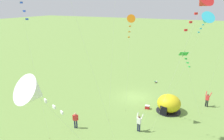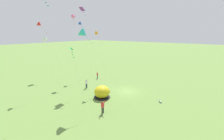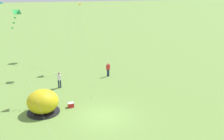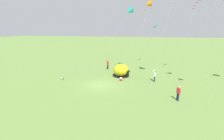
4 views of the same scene
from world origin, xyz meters
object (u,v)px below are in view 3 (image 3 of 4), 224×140
at_px(person_far_back, 59,79).
at_px(kite_green, 16,17).
at_px(cooler_box, 71,105).
at_px(popup_tent, 43,102).
at_px(person_center_field, 108,69).

height_order(person_far_back, kite_green, kite_green).
bearing_deg(person_far_back, cooler_box, -81.73).
height_order(cooler_box, kite_green, kite_green).
bearing_deg(person_far_back, popup_tent, -107.15).
xyz_separation_m(cooler_box, kite_green, (-4.36, 4.38, 7.55)).
relative_size(popup_tent, kite_green, 0.33).
height_order(person_center_field, kite_green, kite_green).
bearing_deg(kite_green, cooler_box, -45.10).
relative_size(popup_tent, person_center_field, 1.63).
relative_size(person_center_field, person_far_back, 0.91).
relative_size(cooler_box, person_center_field, 0.34).
bearing_deg(kite_green, person_far_back, 9.84).
bearing_deg(cooler_box, person_far_back, 98.27).
bearing_deg(popup_tent, person_center_field, 45.68).
bearing_deg(cooler_box, popup_tent, -169.20).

